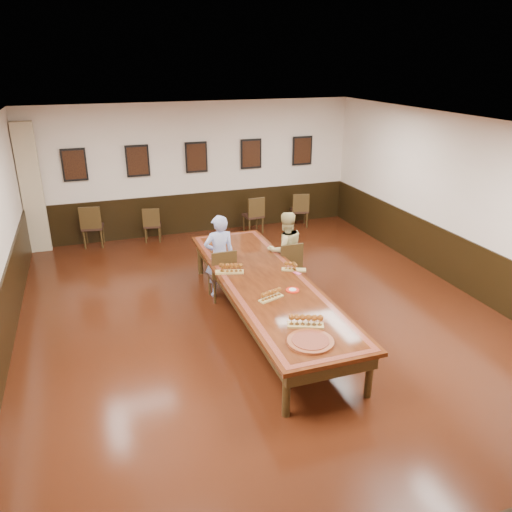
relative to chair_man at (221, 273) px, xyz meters
name	(u,v)px	position (x,y,z in m)	size (l,w,h in m)	color
floor	(266,322)	(0.45, -1.12, -0.50)	(8.00, 10.00, 0.02)	black
ceiling	(267,127)	(0.45, -1.12, 2.72)	(8.00, 10.00, 0.02)	white
wall_back	(196,169)	(0.45, 3.89, 1.11)	(8.00, 0.02, 3.20)	beige
wall_right	(473,208)	(4.46, -1.12, 1.11)	(0.02, 10.00, 3.20)	beige
chair_man	(221,273)	(0.00, 0.00, 0.00)	(0.46, 0.50, 0.98)	black
chair_woman	(287,264)	(1.30, 0.02, -0.01)	(0.44, 0.48, 0.95)	black
spare_chair_a	(92,225)	(-2.12, 3.63, 0.01)	(0.47, 0.51, 1.01)	black
spare_chair_b	(152,224)	(-0.76, 3.53, -0.06)	(0.40, 0.44, 0.85)	black
spare_chair_c	(253,214)	(1.74, 3.34, -0.02)	(0.44, 0.48, 0.94)	black
spare_chair_d	(299,209)	(3.05, 3.42, -0.03)	(0.43, 0.46, 0.91)	black
person_man	(220,256)	(0.00, 0.10, 0.29)	(0.57, 0.37, 1.56)	#5165CA
person_woman	(285,250)	(1.30, 0.12, 0.25)	(0.74, 0.57, 1.49)	#D2C583
pink_phone	(297,273)	(1.05, -1.01, 0.27)	(0.07, 0.13, 0.01)	#E24B7B
curtain	(32,189)	(-3.30, 3.70, 0.96)	(0.45, 0.18, 2.90)	tan
wainscoting	(266,295)	(0.45, -1.12, 0.01)	(8.00, 10.00, 1.00)	black
conference_table	(266,289)	(0.45, -1.12, 0.12)	(1.40, 5.00, 0.76)	black
posters	(196,157)	(0.45, 3.82, 1.41)	(6.14, 0.04, 0.74)	black
flight_a	(230,268)	(-0.01, -0.61, 0.34)	(0.50, 0.28, 0.18)	#A68A45
flight_b	(293,267)	(1.03, -0.87, 0.33)	(0.43, 0.28, 0.16)	#A68A45
flight_c	(271,295)	(0.30, -1.77, 0.33)	(0.43, 0.26, 0.15)	#A68A45
flight_d	(306,321)	(0.45, -2.69, 0.35)	(0.51, 0.33, 0.18)	#A68A45
red_plate_grp	(293,290)	(0.72, -1.61, 0.27)	(0.21, 0.21, 0.03)	red
carved_platter	(310,341)	(0.34, -3.10, 0.28)	(0.77, 0.77, 0.05)	#612713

